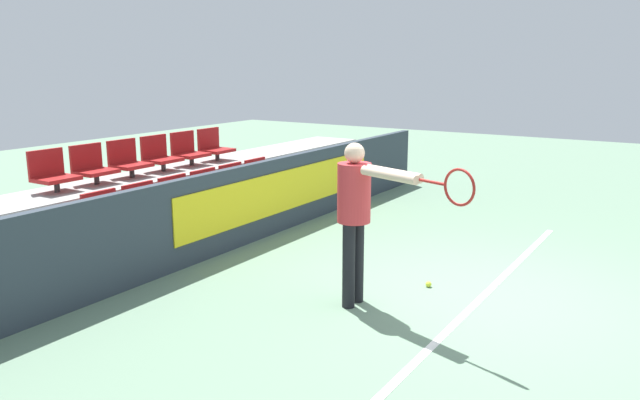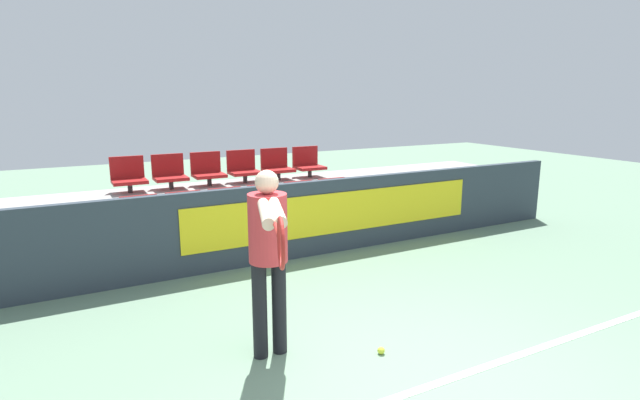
# 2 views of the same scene
# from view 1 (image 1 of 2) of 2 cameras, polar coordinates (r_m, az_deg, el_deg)

# --- Properties ---
(ground_plane) EXTENTS (30.00, 30.00, 0.00)m
(ground_plane) POSITION_cam_1_polar(r_m,az_deg,el_deg) (6.93, 14.69, -8.63)
(ground_plane) COLOR slate
(court_baseline) EXTENTS (6.36, 0.08, 0.01)m
(court_baseline) POSITION_cam_1_polar(r_m,az_deg,el_deg) (6.93, 14.59, -8.59)
(court_baseline) COLOR white
(court_baseline) RESTS_ON ground
(barrier_wall) EXTENTS (10.88, 0.14, 1.09)m
(barrier_wall) POSITION_cam_1_polar(r_m,az_deg,el_deg) (8.40, -7.80, -0.70)
(barrier_wall) COLOR #2D3842
(barrier_wall) RESTS_ON ground
(bleacher_tier_front) EXTENTS (10.48, 0.97, 0.43)m
(bleacher_tier_front) POSITION_cam_1_polar(r_m,az_deg,el_deg) (8.83, -10.70, -2.39)
(bleacher_tier_front) COLOR #9E9E99
(bleacher_tier_front) RESTS_ON ground
(bleacher_tier_middle) EXTENTS (10.48, 0.97, 0.85)m
(bleacher_tier_middle) POSITION_cam_1_polar(r_m,az_deg,el_deg) (9.45, -15.07, -0.28)
(bleacher_tier_middle) COLOR #9E9E99
(bleacher_tier_middle) RESTS_ON ground
(stadium_chair_0) EXTENTS (0.49, 0.41, 0.53)m
(stadium_chair_0) POSITION_cam_1_polar(r_m,az_deg,el_deg) (7.82, -18.96, -1.40)
(stadium_chair_0) COLOR #333333
(stadium_chair_0) RESTS_ON bleacher_tier_front
(stadium_chair_1) EXTENTS (0.49, 0.41, 0.53)m
(stadium_chair_1) POSITION_cam_1_polar(r_m,az_deg,el_deg) (8.19, -15.71, -0.56)
(stadium_chair_1) COLOR #333333
(stadium_chair_1) RESTS_ON bleacher_tier_front
(stadium_chair_2) EXTENTS (0.49, 0.41, 0.53)m
(stadium_chair_2) POSITION_cam_1_polar(r_m,az_deg,el_deg) (8.59, -12.76, 0.20)
(stadium_chair_2) COLOR #333333
(stadium_chair_2) RESTS_ON bleacher_tier_front
(stadium_chair_3) EXTENTS (0.49, 0.41, 0.53)m
(stadium_chair_3) POSITION_cam_1_polar(r_m,az_deg,el_deg) (9.02, -10.08, 0.89)
(stadium_chair_3) COLOR #333333
(stadium_chair_3) RESTS_ON bleacher_tier_front
(stadium_chair_4) EXTENTS (0.49, 0.41, 0.53)m
(stadium_chair_4) POSITION_cam_1_polar(r_m,az_deg,el_deg) (9.46, -7.64, 1.52)
(stadium_chair_4) COLOR #333333
(stadium_chair_4) RESTS_ON bleacher_tier_front
(stadium_chair_5) EXTENTS (0.49, 0.41, 0.53)m
(stadium_chair_5) POSITION_cam_1_polar(r_m,az_deg,el_deg) (9.92, -5.42, 2.09)
(stadium_chair_5) COLOR #333333
(stadium_chair_5) RESTS_ON bleacher_tier_front
(stadium_chair_6) EXTENTS (0.49, 0.41, 0.53)m
(stadium_chair_6) POSITION_cam_1_polar(r_m,az_deg,el_deg) (8.50, -23.28, 2.28)
(stadium_chair_6) COLOR #333333
(stadium_chair_6) RESTS_ON bleacher_tier_middle
(stadium_chair_7) EXTENTS (0.49, 0.41, 0.53)m
(stadium_chair_7) POSITION_cam_1_polar(r_m,az_deg,el_deg) (8.85, -20.10, 2.91)
(stadium_chair_7) COLOR #333333
(stadium_chair_7) RESTS_ON bleacher_tier_middle
(stadium_chair_8) EXTENTS (0.49, 0.41, 0.53)m
(stadium_chair_8) POSITION_cam_1_polar(r_m,az_deg,el_deg) (9.22, -17.17, 3.48)
(stadium_chair_8) COLOR #333333
(stadium_chair_8) RESTS_ON bleacher_tier_middle
(stadium_chair_9) EXTENTS (0.49, 0.41, 0.53)m
(stadium_chair_9) POSITION_cam_1_polar(r_m,az_deg,el_deg) (9.62, -14.47, 3.99)
(stadium_chair_9) COLOR #333333
(stadium_chair_9) RESTS_ON bleacher_tier_middle
(stadium_chair_10) EXTENTS (0.49, 0.41, 0.53)m
(stadium_chair_10) POSITION_cam_1_polar(r_m,az_deg,el_deg) (10.03, -11.98, 4.46)
(stadium_chair_10) COLOR #333333
(stadium_chair_10) RESTS_ON bleacher_tier_middle
(stadium_chair_11) EXTENTS (0.49, 0.41, 0.53)m
(stadium_chair_11) POSITION_cam_1_polar(r_m,az_deg,el_deg) (10.46, -9.69, 4.88)
(stadium_chair_11) COLOR #333333
(stadium_chair_11) RESTS_ON bleacher_tier_middle
(tennis_player) EXTENTS (0.64, 1.55, 1.68)m
(tennis_player) POSITION_cam_1_polar(r_m,az_deg,el_deg) (6.19, 3.59, -0.59)
(tennis_player) COLOR black
(tennis_player) RESTS_ON ground
(tennis_ball) EXTENTS (0.07, 0.07, 0.07)m
(tennis_ball) POSITION_cam_1_polar(r_m,az_deg,el_deg) (7.10, 9.89, -7.59)
(tennis_ball) COLOR #CCDB33
(tennis_ball) RESTS_ON ground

